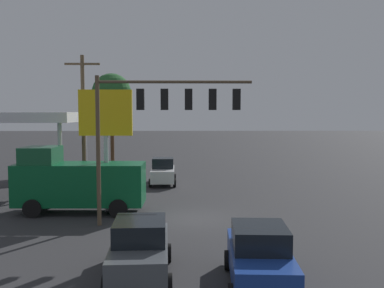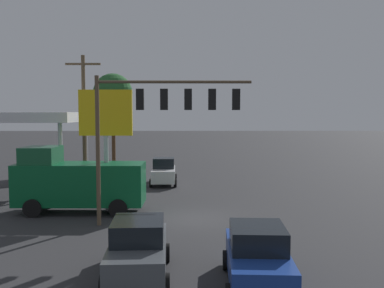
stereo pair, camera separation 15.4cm
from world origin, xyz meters
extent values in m
plane|color=#2D2D30|center=(0.00, 0.00, 0.00)|extent=(200.00, 200.00, 0.00)
cylinder|color=brown|center=(4.51, 1.20, 3.57)|extent=(0.20, 0.20, 7.14)
cylinder|color=brown|center=(0.87, 1.20, 6.84)|extent=(7.28, 0.14, 0.14)
cube|color=black|center=(2.49, 1.20, 6.02)|extent=(0.36, 0.28, 1.00)
sphere|color=#360505|center=(2.49, 1.01, 6.32)|extent=(0.22, 0.22, 0.22)
sphere|color=#392305|center=(2.49, 1.01, 6.02)|extent=(0.22, 0.22, 0.22)
sphere|color=#41FF6B|center=(2.49, 1.01, 5.72)|extent=(0.22, 0.22, 0.22)
cube|color=black|center=(1.35, 1.20, 6.02)|extent=(0.36, 0.28, 1.00)
sphere|color=#360505|center=(1.35, 1.01, 6.32)|extent=(0.22, 0.22, 0.22)
sphere|color=#392305|center=(1.35, 1.01, 6.02)|extent=(0.22, 0.22, 0.22)
sphere|color=#41FF6B|center=(1.35, 1.01, 5.72)|extent=(0.22, 0.22, 0.22)
cube|color=black|center=(0.22, 1.20, 6.02)|extent=(0.36, 0.28, 1.00)
sphere|color=#360505|center=(0.22, 1.01, 6.32)|extent=(0.22, 0.22, 0.22)
sphere|color=#392305|center=(0.22, 1.01, 6.02)|extent=(0.22, 0.22, 0.22)
sphere|color=#41FF6B|center=(0.22, 1.01, 5.72)|extent=(0.22, 0.22, 0.22)
cube|color=black|center=(-0.92, 1.20, 6.02)|extent=(0.36, 0.28, 1.00)
sphere|color=#360505|center=(-0.92, 1.01, 6.32)|extent=(0.22, 0.22, 0.22)
sphere|color=#392305|center=(-0.92, 1.01, 6.02)|extent=(0.22, 0.22, 0.22)
sphere|color=#41FF6B|center=(-0.92, 1.01, 5.72)|extent=(0.22, 0.22, 0.22)
cube|color=black|center=(-2.05, 1.20, 6.02)|extent=(0.36, 0.28, 1.00)
sphere|color=#360505|center=(-2.05, 1.01, 6.32)|extent=(0.22, 0.22, 0.22)
sphere|color=#392305|center=(-2.05, 1.01, 6.02)|extent=(0.22, 0.22, 0.22)
sphere|color=#41FF6B|center=(-2.05, 1.01, 5.72)|extent=(0.22, 0.22, 0.22)
cylinder|color=brown|center=(7.40, -8.14, 4.65)|extent=(0.26, 0.26, 9.30)
cube|color=brown|center=(7.40, -8.14, 8.70)|extent=(2.40, 0.14, 0.14)
cube|color=silver|center=(11.81, -6.31, 5.12)|extent=(9.63, 7.45, 0.60)
cube|color=red|center=(11.81, -10.06, 5.12)|extent=(9.63, 0.06, 0.36)
cylinder|color=#B7B7BC|center=(7.60, -9.44, 2.41)|extent=(0.24, 0.24, 4.82)
cylinder|color=#B7B7BC|center=(7.60, -3.19, 2.41)|extent=(0.24, 0.24, 4.82)
cylinder|color=#B7B7BC|center=(4.69, -1.80, 3.32)|extent=(0.24, 0.24, 6.64)
cube|color=yellow|center=(4.69, -1.80, 5.39)|extent=(2.88, 0.24, 2.49)
cube|color=black|center=(4.69, -1.93, 5.39)|extent=(2.02, 0.04, 0.87)
cube|color=#474C51|center=(1.87, 7.73, 0.78)|extent=(1.99, 4.47, 0.90)
cube|color=black|center=(1.87, 7.73, 1.58)|extent=(1.74, 2.07, 0.70)
cylinder|color=black|center=(0.89, 9.12, 0.33)|extent=(0.25, 0.67, 0.66)
cylinder|color=black|center=(2.73, 9.20, 0.33)|extent=(0.25, 0.67, 0.66)
cylinder|color=black|center=(1.01, 6.26, 0.33)|extent=(0.25, 0.67, 0.66)
cylinder|color=black|center=(2.85, 6.34, 0.33)|extent=(0.25, 0.67, 0.66)
cube|color=#0C592D|center=(6.02, -1.41, 1.58)|extent=(6.84, 2.41, 2.20)
cube|color=#165431|center=(8.12, -1.45, 3.13)|extent=(1.83, 2.14, 0.90)
cylinder|color=black|center=(8.24, -0.28, 0.48)|extent=(0.96, 0.24, 0.96)
cylinder|color=black|center=(8.21, -2.62, 0.48)|extent=(0.96, 0.24, 0.96)
cylinder|color=black|center=(3.83, -0.21, 0.48)|extent=(0.96, 0.24, 0.96)
cylinder|color=black|center=(3.79, -2.55, 0.48)|extent=(0.96, 0.24, 0.96)
cube|color=navy|center=(-1.92, 8.53, 0.78)|extent=(2.04, 4.49, 0.90)
cube|color=black|center=(-1.92, 8.53, 1.58)|extent=(1.76, 2.09, 0.70)
cylinder|color=black|center=(-2.92, 7.16, 0.33)|extent=(0.26, 0.67, 0.66)
cylinder|color=black|center=(-1.08, 7.05, 0.33)|extent=(0.26, 0.67, 0.66)
cube|color=silver|center=(2.04, -10.33, 0.76)|extent=(1.79, 3.84, 0.90)
cube|color=black|center=(2.05, -10.63, 1.59)|extent=(1.60, 1.73, 0.76)
cylinder|color=black|center=(1.14, -9.11, 0.31)|extent=(0.23, 0.62, 0.62)
cylinder|color=black|center=(2.88, -9.07, 0.31)|extent=(0.23, 0.62, 0.62)
cylinder|color=black|center=(1.20, -11.58, 0.31)|extent=(0.23, 0.62, 0.62)
cylinder|color=black|center=(2.94, -11.54, 0.31)|extent=(0.23, 0.62, 0.62)
cylinder|color=#4C331E|center=(7.38, -19.72, 2.96)|extent=(0.36, 0.36, 5.91)
sphere|color=#235628|center=(7.38, -19.72, 7.22)|extent=(3.75, 3.75, 3.75)
camera|label=1|loc=(0.41, 21.47, 5.45)|focal=40.00mm
camera|label=2|loc=(0.25, 21.47, 5.45)|focal=40.00mm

